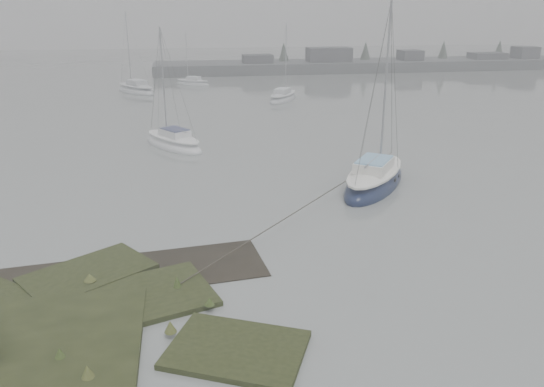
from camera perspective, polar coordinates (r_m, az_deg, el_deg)
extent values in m
plane|color=slate|center=(43.12, -8.86, 7.71)|extent=(160.00, 160.00, 0.00)
cube|color=#4C4F51|center=(79.27, 10.18, 13.35)|extent=(60.00, 8.00, 1.60)
cube|color=#424247|center=(74.36, -1.56, 13.87)|extent=(4.00, 3.00, 2.20)
cube|color=#424247|center=(76.39, 6.11, 14.22)|extent=(6.00, 3.00, 3.00)
cube|color=#424247|center=(80.48, 14.61, 13.81)|extent=(3.00, 3.00, 2.50)
cube|color=#424247|center=(86.06, 22.11, 13.20)|extent=(5.00, 3.00, 2.00)
cube|color=#424247|center=(89.28, 25.52, 13.19)|extent=(3.00, 3.00, 2.80)
cone|color=#384238|center=(76.92, 1.26, 14.66)|extent=(2.00, 2.00, 3.50)
cone|color=#384238|center=(80.06, 10.00, 14.57)|extent=(2.00, 2.00, 3.50)
cone|color=#384238|center=(84.81, 17.92, 14.21)|extent=(2.00, 2.00, 3.50)
cone|color=#384238|center=(89.26, 23.21, 13.82)|extent=(2.00, 2.00, 3.50)
ellipsoid|color=#0F1835|center=(27.37, 10.93, 1.03)|extent=(5.88, 6.86, 1.67)
ellipsoid|color=white|center=(27.17, 11.02, 2.36)|extent=(4.99, 5.88, 0.47)
cube|color=white|center=(26.78, 10.90, 3.04)|extent=(2.58, 2.77, 0.49)
cube|color=#82B5DC|center=(26.70, 10.94, 3.61)|extent=(2.38, 2.55, 0.08)
cylinder|color=#939399|center=(27.11, 12.13, 11.50)|extent=(0.11, 0.11, 7.84)
cylinder|color=#939399|center=(26.52, 10.82, 3.51)|extent=(1.70, 2.26, 0.09)
ellipsoid|color=white|center=(35.10, -10.54, 5.10)|extent=(4.69, 5.79, 1.38)
ellipsoid|color=white|center=(34.97, -10.59, 5.98)|extent=(3.97, 4.97, 0.39)
cube|color=white|center=(34.70, -10.41, 6.46)|extent=(2.09, 2.30, 0.41)
cube|color=#191E48|center=(34.65, -10.43, 6.83)|extent=(1.93, 2.12, 0.07)
cylinder|color=#939399|center=(34.96, -11.62, 11.82)|extent=(0.09, 0.09, 6.51)
cylinder|color=#939399|center=(34.51, -10.28, 6.79)|extent=(1.31, 1.95, 0.07)
ellipsoid|color=silver|center=(59.05, -14.41, 10.57)|extent=(5.23, 6.29, 1.51)
ellipsoid|color=silver|center=(58.96, -14.46, 11.15)|extent=(4.44, 5.40, 0.43)
cube|color=silver|center=(58.69, -14.36, 11.50)|extent=(2.31, 2.52, 0.45)
cube|color=silver|center=(58.65, -14.38, 11.74)|extent=(2.14, 2.32, 0.07)
cylinder|color=#939399|center=(59.26, -15.19, 14.91)|extent=(0.10, 0.10, 7.12)
cylinder|color=#939399|center=(58.50, -14.29, 11.72)|extent=(1.49, 2.09, 0.08)
ellipsoid|color=#9DA0A6|center=(52.33, 1.20, 10.08)|extent=(4.37, 5.61, 1.33)
ellipsoid|color=silver|center=(52.25, 1.21, 10.66)|extent=(3.69, 4.82, 0.38)
cube|color=silver|center=(51.98, 1.12, 10.98)|extent=(1.97, 2.21, 0.39)
cube|color=silver|center=(51.95, 1.12, 11.22)|extent=(1.82, 2.04, 0.06)
cylinder|color=#939399|center=(52.50, 1.51, 14.43)|extent=(0.09, 0.09, 6.25)
cylinder|color=#939399|center=(51.80, 1.06, 11.19)|extent=(1.19, 1.91, 0.07)
ellipsoid|color=#B3B9BD|center=(63.76, -8.56, 11.55)|extent=(4.52, 3.86, 1.10)
ellipsoid|color=silver|center=(63.70, -8.58, 11.94)|extent=(3.87, 3.28, 0.31)
cube|color=silver|center=(63.56, -8.44, 12.17)|extent=(1.82, 1.69, 0.32)
cube|color=silver|center=(63.54, -8.45, 12.34)|extent=(1.68, 1.56, 0.05)
cylinder|color=#939399|center=(63.74, -9.15, 14.45)|extent=(0.07, 0.07, 5.16)
cylinder|color=#939399|center=(63.46, -8.35, 12.33)|extent=(1.49, 1.11, 0.06)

